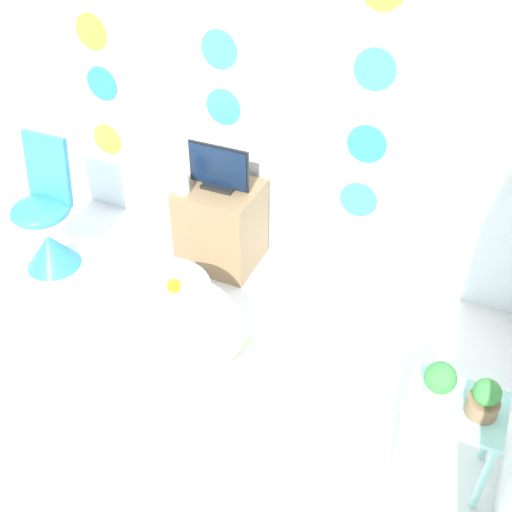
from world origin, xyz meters
TOP-DOWN VIEW (x-y plane):
  - ground_plane at (0.00, 0.00)m, footprint 12.00×12.00m
  - wall_back_dotted at (-0.00, 1.85)m, footprint 4.90×0.05m
  - rug at (0.20, 0.58)m, footprint 1.02×0.88m
  - bathtub at (0.17, 0.74)m, footprint 0.91×0.63m
  - rubber_duck at (0.25, 0.73)m, footprint 0.07×0.08m
  - chair at (-0.91, 1.10)m, footprint 0.37×0.37m
  - tv_cabinet at (0.08, 1.59)m, footprint 0.48×0.43m
  - tv at (0.08, 1.59)m, footprint 0.39×0.12m
  - vase at (-0.10, 1.45)m, footprint 0.09×0.09m
  - side_table at (1.68, 0.62)m, footprint 0.41×0.32m
  - potted_plant_left at (1.59, 0.62)m, footprint 0.13×0.13m
  - potted_plant_right at (1.78, 0.62)m, footprint 0.13×0.13m

SIDE VIEW (x-z plane):
  - ground_plane at x=0.00m, z-range 0.00..0.00m
  - rug at x=0.20m, z-range 0.00..0.01m
  - bathtub at x=0.17m, z-range 0.00..0.47m
  - chair at x=-0.91m, z-range -0.16..0.71m
  - tv_cabinet at x=0.08m, z-range 0.00..0.56m
  - side_table at x=1.68m, z-range 0.13..0.59m
  - rubber_duck at x=0.25m, z-range 0.47..0.56m
  - potted_plant_right at x=1.78m, z-range 0.45..0.63m
  - potted_plant_left at x=1.59m, z-range 0.46..0.66m
  - vase at x=-0.10m, z-range 0.55..0.70m
  - tv at x=0.08m, z-range 0.54..0.83m
  - wall_back_dotted at x=0.00m, z-range 0.00..2.60m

